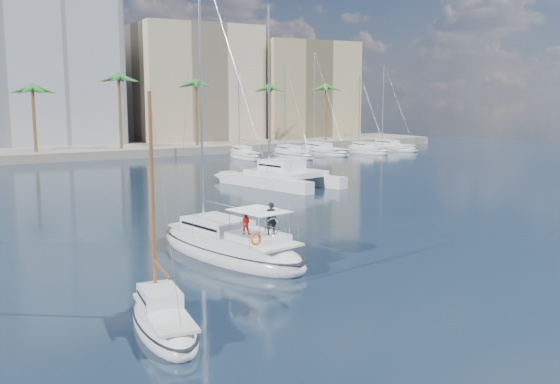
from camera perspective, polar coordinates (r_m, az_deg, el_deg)
ground at (r=35.89m, az=1.28°, el=-5.11°), size 160.00×160.00×0.00m
quay at (r=93.00m, az=-18.34°, el=3.46°), size 120.00×14.00×1.20m
building_beige at (r=107.57m, az=-7.85°, el=9.52°), size 20.00×14.00×20.00m
building_tan_right at (r=114.74m, az=1.98°, el=9.05°), size 18.00×12.00×18.00m
palm_centre at (r=88.74m, az=-18.14°, el=9.49°), size 3.60×3.60×12.30m
palm_right at (r=101.20m, az=1.36°, el=9.80°), size 3.60×3.60×12.30m
main_sloop at (r=34.04m, az=-4.64°, el=-4.99°), size 6.06×12.12×17.22m
small_sloop at (r=24.02m, az=-10.61°, el=-11.50°), size 2.77×6.69×9.34m
catamaran at (r=59.95m, az=0.24°, el=1.67°), size 8.71×12.79×17.04m
seagull at (r=33.88m, az=-3.01°, el=-4.03°), size 1.10×0.47×0.20m
moored_yacht_a at (r=86.15m, az=-3.27°, el=3.10°), size 3.37×9.52×11.90m
moored_yacht_b at (r=87.47m, az=1.14°, el=3.20°), size 3.32×10.83×13.72m
moored_yacht_c at (r=92.60m, az=3.98°, el=3.49°), size 3.98×12.33×15.54m
moored_yacht_d at (r=94.73m, az=7.93°, el=3.55°), size 3.52×9.55×11.90m
moored_yacht_e at (r=100.32m, az=10.20°, el=3.79°), size 4.61×11.11×13.72m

